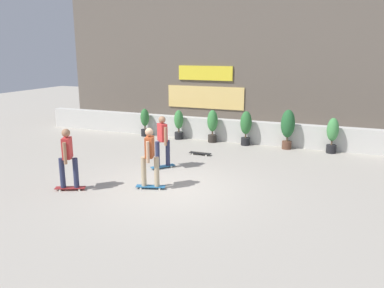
{
  "coord_description": "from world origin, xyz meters",
  "views": [
    {
      "loc": [
        4.24,
        -9.1,
        3.69
      ],
      "look_at": [
        0.0,
        1.5,
        0.9
      ],
      "focal_mm": 35.94,
      "sensor_mm": 36.0,
      "label": 1
    }
  ],
  "objects_px": {
    "potted_plant_3": "(246,126)",
    "potted_plant_5": "(332,134)",
    "potted_plant_0": "(145,121)",
    "potted_plant_1": "(179,123)",
    "potted_plant_2": "(212,124)",
    "skater_by_wall_right": "(150,156)",
    "skater_foreground": "(162,140)",
    "skateboard_near_camera": "(200,153)",
    "skater_by_wall_left": "(68,157)",
    "potted_plant_4": "(288,126)"
  },
  "relations": [
    {
      "from": "potted_plant_3",
      "to": "potted_plant_5",
      "type": "bearing_deg",
      "value": 0.0
    },
    {
      "from": "potted_plant_0",
      "to": "potted_plant_1",
      "type": "distance_m",
      "value": 1.63
    },
    {
      "from": "potted_plant_0",
      "to": "potted_plant_2",
      "type": "bearing_deg",
      "value": 0.0
    },
    {
      "from": "potted_plant_1",
      "to": "potted_plant_2",
      "type": "xyz_separation_m",
      "value": [
        1.51,
        0.0,
        0.08
      ]
    },
    {
      "from": "potted_plant_3",
      "to": "potted_plant_0",
      "type": "bearing_deg",
      "value": 180.0
    },
    {
      "from": "potted_plant_5",
      "to": "skater_by_wall_right",
      "type": "xyz_separation_m",
      "value": [
        -4.42,
        -5.84,
        0.21
      ]
    },
    {
      "from": "potted_plant_3",
      "to": "skater_foreground",
      "type": "height_order",
      "value": "skater_foreground"
    },
    {
      "from": "potted_plant_3",
      "to": "potted_plant_2",
      "type": "bearing_deg",
      "value": 180.0
    },
    {
      "from": "potted_plant_0",
      "to": "potted_plant_5",
      "type": "bearing_deg",
      "value": -0.0
    },
    {
      "from": "skateboard_near_camera",
      "to": "potted_plant_2",
      "type": "bearing_deg",
      "value": 96.59
    },
    {
      "from": "potted_plant_0",
      "to": "skateboard_near_camera",
      "type": "distance_m",
      "value": 4.0
    },
    {
      "from": "potted_plant_0",
      "to": "skateboard_near_camera",
      "type": "height_order",
      "value": "potted_plant_0"
    },
    {
      "from": "potted_plant_5",
      "to": "skater_by_wall_right",
      "type": "bearing_deg",
      "value": -127.16
    },
    {
      "from": "potted_plant_0",
      "to": "skater_foreground",
      "type": "distance_m",
      "value": 4.93
    },
    {
      "from": "potted_plant_1",
      "to": "potted_plant_2",
      "type": "bearing_deg",
      "value": 0.0
    },
    {
      "from": "potted_plant_1",
      "to": "potted_plant_5",
      "type": "height_order",
      "value": "potted_plant_5"
    },
    {
      "from": "potted_plant_1",
      "to": "potted_plant_3",
      "type": "height_order",
      "value": "potted_plant_3"
    },
    {
      "from": "skater_foreground",
      "to": "potted_plant_5",
      "type": "bearing_deg",
      "value": 39.17
    },
    {
      "from": "potted_plant_2",
      "to": "skater_by_wall_left",
      "type": "bearing_deg",
      "value": -104.68
    },
    {
      "from": "potted_plant_5",
      "to": "skater_by_wall_left",
      "type": "height_order",
      "value": "skater_by_wall_left"
    },
    {
      "from": "potted_plant_0",
      "to": "skater_by_wall_right",
      "type": "bearing_deg",
      "value": -60.22
    },
    {
      "from": "potted_plant_0",
      "to": "skater_foreground",
      "type": "height_order",
      "value": "skater_foreground"
    },
    {
      "from": "skater_by_wall_right",
      "to": "skater_foreground",
      "type": "height_order",
      "value": "same"
    },
    {
      "from": "potted_plant_2",
      "to": "potted_plant_0",
      "type": "bearing_deg",
      "value": 180.0
    },
    {
      "from": "potted_plant_3",
      "to": "skateboard_near_camera",
      "type": "bearing_deg",
      "value": -119.33
    },
    {
      "from": "potted_plant_3",
      "to": "skater_by_wall_left",
      "type": "height_order",
      "value": "skater_by_wall_left"
    },
    {
      "from": "potted_plant_4",
      "to": "skater_foreground",
      "type": "xyz_separation_m",
      "value": [
        -3.32,
        -4.02,
        0.05
      ]
    },
    {
      "from": "potted_plant_3",
      "to": "potted_plant_4",
      "type": "distance_m",
      "value": 1.63
    },
    {
      "from": "potted_plant_1",
      "to": "skater_by_wall_left",
      "type": "relative_size",
      "value": 0.73
    },
    {
      "from": "potted_plant_2",
      "to": "skater_foreground",
      "type": "xyz_separation_m",
      "value": [
        -0.3,
        -4.02,
        0.19
      ]
    },
    {
      "from": "potted_plant_3",
      "to": "skater_by_wall_right",
      "type": "distance_m",
      "value": 5.96
    },
    {
      "from": "potted_plant_3",
      "to": "skateboard_near_camera",
      "type": "distance_m",
      "value": 2.47
    },
    {
      "from": "skater_foreground",
      "to": "potted_plant_0",
      "type": "bearing_deg",
      "value": 125.13
    },
    {
      "from": "potted_plant_1",
      "to": "potted_plant_3",
      "type": "distance_m",
      "value": 2.91
    },
    {
      "from": "potted_plant_3",
      "to": "potted_plant_5",
      "type": "relative_size",
      "value": 1.04
    },
    {
      "from": "potted_plant_2",
      "to": "skateboard_near_camera",
      "type": "relative_size",
      "value": 1.67
    },
    {
      "from": "skater_by_wall_right",
      "to": "potted_plant_4",
      "type": "bearing_deg",
      "value": 64.3
    },
    {
      "from": "potted_plant_1",
      "to": "skater_foreground",
      "type": "relative_size",
      "value": 0.73
    },
    {
      "from": "potted_plant_0",
      "to": "potted_plant_5",
      "type": "height_order",
      "value": "potted_plant_5"
    },
    {
      "from": "skater_by_wall_left",
      "to": "potted_plant_4",
      "type": "bearing_deg",
      "value": 54.65
    },
    {
      "from": "potted_plant_4",
      "to": "potted_plant_5",
      "type": "distance_m",
      "value": 1.62
    },
    {
      "from": "skater_by_wall_right",
      "to": "skater_foreground",
      "type": "xyz_separation_m",
      "value": [
        -0.51,
        1.82,
        0.0
      ]
    },
    {
      "from": "potted_plant_1",
      "to": "skater_foreground",
      "type": "height_order",
      "value": "skater_foreground"
    },
    {
      "from": "potted_plant_0",
      "to": "potted_plant_3",
      "type": "bearing_deg",
      "value": -0.0
    },
    {
      "from": "potted_plant_0",
      "to": "potted_plant_5",
      "type": "distance_m",
      "value": 7.77
    },
    {
      "from": "potted_plant_5",
      "to": "skater_by_wall_left",
      "type": "distance_m",
      "value": 9.3
    },
    {
      "from": "potted_plant_0",
      "to": "skateboard_near_camera",
      "type": "bearing_deg",
      "value": -31.45
    },
    {
      "from": "skater_foreground",
      "to": "skater_by_wall_left",
      "type": "bearing_deg",
      "value": -118.23
    },
    {
      "from": "potted_plant_2",
      "to": "skateboard_near_camera",
      "type": "height_order",
      "value": "potted_plant_2"
    },
    {
      "from": "potted_plant_2",
      "to": "potted_plant_4",
      "type": "distance_m",
      "value": 3.02
    }
  ]
}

